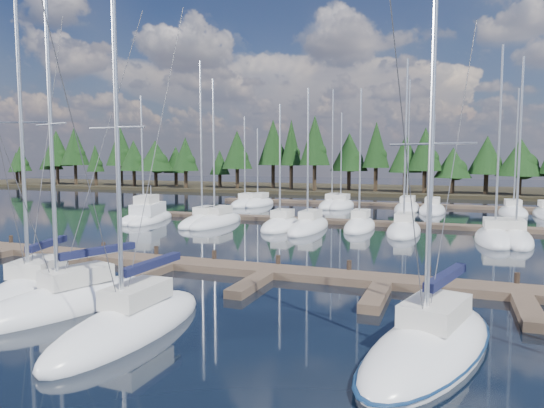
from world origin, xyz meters
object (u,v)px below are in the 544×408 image
at_px(front_sailboat_1, 34,291).
at_px(motor_yacht_left, 148,216).
at_px(main_dock, 268,274).
at_px(front_sailboat_3, 131,325).
at_px(front_sailboat_4, 430,346).
at_px(front_sailboat_2, 69,302).

relative_size(front_sailboat_1, motor_yacht_left, 1.54).
bearing_deg(motor_yacht_left, main_dock, -41.84).
distance_m(main_dock, front_sailboat_3, 9.52).
height_order(main_dock, motor_yacht_left, motor_yacht_left).
bearing_deg(front_sailboat_4, motor_yacht_left, 138.14).
distance_m(front_sailboat_2, motor_yacht_left, 29.21).
height_order(front_sailboat_1, front_sailboat_2, front_sailboat_1).
distance_m(front_sailboat_1, front_sailboat_3, 7.23).
distance_m(main_dock, front_sailboat_1, 11.15).
height_order(front_sailboat_1, front_sailboat_3, front_sailboat_1).
xyz_separation_m(front_sailboat_2, front_sailboat_4, (14.32, 0.33, -0.03)).
height_order(front_sailboat_4, motor_yacht_left, front_sailboat_4).
distance_m(front_sailboat_3, motor_yacht_left, 32.56).
height_order(front_sailboat_1, front_sailboat_4, front_sailboat_1).
xyz_separation_m(main_dock, front_sailboat_2, (-5.81, -7.97, 0.09)).
relative_size(main_dock, front_sailboat_3, 3.32).
bearing_deg(motor_yacht_left, front_sailboat_2, -61.46).
height_order(main_dock, front_sailboat_4, front_sailboat_4).
relative_size(front_sailboat_1, front_sailboat_2, 1.03).
bearing_deg(main_dock, front_sailboat_4, -41.89).
height_order(main_dock, front_sailboat_3, front_sailboat_3).
distance_m(main_dock, motor_yacht_left, 26.53).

